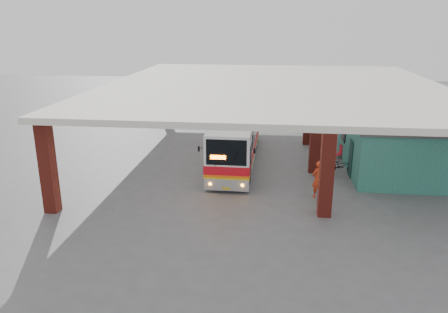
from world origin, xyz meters
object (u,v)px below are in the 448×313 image
Objects in this scene: pedestrian at (318,179)px; red_chair at (339,152)px; motorcycle at (342,166)px; coach_bus at (237,137)px.

red_chair is at bearing -136.37° from pedestrian.
motorcycle is 1.01× the size of pedestrian.
pedestrian is at bearing 160.04° from motorcycle.
motorcycle is (6.23, -1.63, -1.11)m from coach_bus.
pedestrian is (-1.71, -3.68, 0.44)m from motorcycle.
pedestrian is at bearing -49.05° from coach_bus.
motorcycle is at bearing -144.98° from pedestrian.
coach_bus is at bearing -79.63° from pedestrian.
pedestrian reaches higher than red_chair.
coach_bus is 6.54m from motorcycle.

